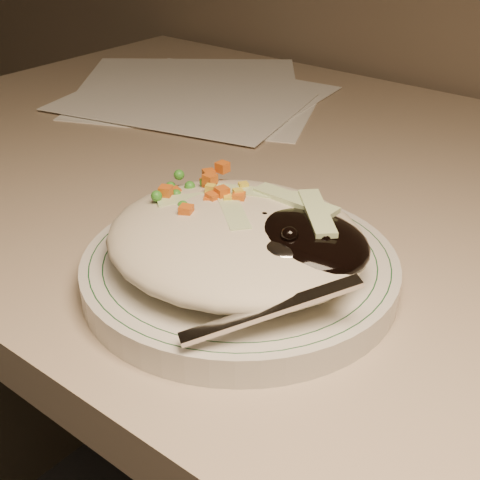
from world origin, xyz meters
The scene contains 5 objects.
desk centered at (0.00, 1.38, 0.54)m, with size 1.40×0.70×0.74m.
plate centered at (-0.08, 1.19, 0.75)m, with size 0.23×0.23×0.02m, color beige.
plate_rim centered at (-0.08, 1.19, 0.76)m, with size 0.22×0.22×0.00m.
meal centered at (-0.07, 1.18, 0.78)m, with size 0.21×0.19×0.05m.
papers centered at (-0.42, 1.51, 0.74)m, with size 0.44×0.41×0.00m.
Camera 1 is at (0.19, 0.86, 1.02)m, focal length 50.00 mm.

